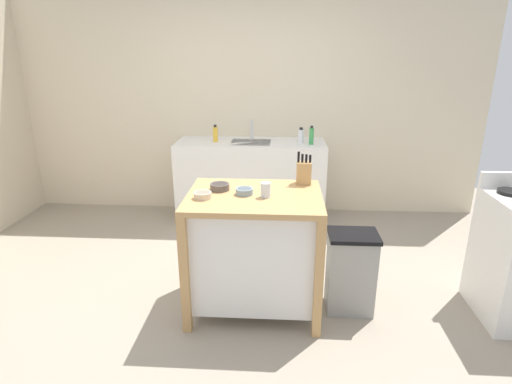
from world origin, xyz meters
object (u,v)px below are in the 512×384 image
Objects in this scene: bowl_stoneware_deep at (244,191)px; sink_faucet at (252,130)px; bowl_ceramic_wide at (220,187)px; knife_block at (304,172)px; bottle_spray_cleaner at (301,136)px; bottle_hand_soap at (311,136)px; bowl_ceramic_small at (203,195)px; trash_bin at (351,272)px; bottle_dish_soap at (215,134)px; drinking_cup at (266,190)px; kitchen_island at (254,245)px.

sink_faucet reaches higher than bowl_stoneware_deep.
bowl_ceramic_wide is at bearing -93.25° from sink_faucet.
knife_block is 1.47m from bottle_spray_cleaner.
bowl_stoneware_deep is at bearing -109.03° from bottle_hand_soap.
bottle_spray_cleaner is (0.04, 1.47, -0.01)m from knife_block.
bowl_ceramic_small is at bearing -95.57° from sink_faucet.
knife_block is 0.52m from bowl_stoneware_deep.
bottle_dish_soap is at bearing 125.63° from trash_bin.
sink_faucet is at bearing 107.37° from knife_block.
knife_block is 1.45× the size of bottle_spray_cleaner.
knife_block is 1.78× the size of bowl_ceramic_wide.
bottle_dish_soap is at bearing 99.86° from bowl_ceramic_wide.
bowl_stoneware_deep is 0.16m from drinking_cup.
trash_bin is (0.36, -0.28, -0.68)m from knife_block.
kitchen_island is 3.82× the size of knife_block.
bowl_stoneware_deep is (-0.43, -0.28, -0.07)m from knife_block.
knife_block is at bearing 49.37° from drinking_cup.
knife_block reaches higher than bottle_spray_cleaner.
drinking_cup is 0.51× the size of bottle_hand_soap.
bowl_stoneware_deep is 0.65× the size of bottle_dish_soap.
bowl_ceramic_wide is at bearing -163.14° from knife_block.
sink_faucet is at bearing 21.79° from bottle_dish_soap.
bowl_ceramic_small is 0.65× the size of bottle_dish_soap.
kitchen_island is at bearing -102.93° from bottle_spray_cleaner.
knife_block is 2.41× the size of drinking_cup.
bottle_dish_soap is 0.93× the size of bottle_hand_soap.
kitchen_island is 6.80× the size of bowl_ceramic_wide.
bottle_dish_soap is 1.09× the size of bottle_spray_cleaner.
bottle_hand_soap is at bearing 76.12° from drinking_cup.
sink_faucet is at bearing 94.60° from kitchen_island.
bottle_dish_soap is (-0.63, 1.82, 0.04)m from drinking_cup.
bowl_ceramic_wide is 1.15× the size of bowl_stoneware_deep.
kitchen_island is 0.43m from bowl_stoneware_deep.
bowl_ceramic_wide reaches higher than trash_bin.
bottle_hand_soap is at bearing -4.27° from bottle_dish_soap.
bottle_hand_soap reaches higher than drinking_cup.
drinking_cup is (0.43, 0.05, 0.03)m from bowl_ceramic_small.
sink_faucet is 0.43m from bottle_dish_soap.
bowl_ceramic_small is at bearing -115.80° from bottle_hand_soap.
bowl_stoneware_deep is at bearing 179.41° from trash_bin.
kitchen_island is at bearing -85.40° from sink_faucet.
drinking_cup is (0.34, -0.14, 0.03)m from bowl_ceramic_wide.
drinking_cup is 1.83m from bottle_spray_cleaner.
bowl_ceramic_wide is 1.78m from bottle_hand_soap.
bowl_ceramic_wide is at bearing -115.73° from bottle_hand_soap.
kitchen_island is at bearing 15.94° from bowl_ceramic_small.
trash_bin is 2.86× the size of sink_faucet.
sink_faucet reaches higher than bottle_dish_soap.
bowl_ceramic_wide is 1.36× the size of drinking_cup.
bowl_ceramic_wide reaches higher than bowl_ceramic_small.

